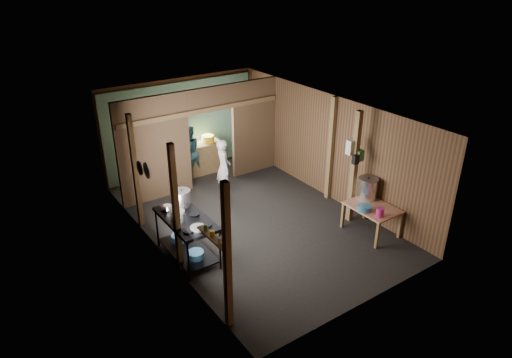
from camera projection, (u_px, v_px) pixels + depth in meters
floor at (251, 219)px, 10.58m from camera, size 4.50×7.00×0.00m
ceiling at (251, 110)px, 9.45m from camera, size 4.50×7.00×0.00m
wall_back at (180, 125)px, 12.62m from camera, size 4.50×0.00×2.60m
wall_front at (371, 240)px, 7.41m from camera, size 4.50×0.00×2.60m
wall_left at (155, 194)px, 8.87m from camera, size 0.00×7.00×2.60m
wall_right at (327, 146)px, 11.16m from camera, size 0.00×7.00×2.60m
partition_left at (154, 149)px, 10.98m from camera, size 1.85×0.10×2.60m
partition_right at (254, 127)px, 12.46m from camera, size 1.35×0.10×2.60m
partition_header at (210, 99)px, 11.35m from camera, size 1.30×0.10×0.60m
turquoise_panel at (181, 127)px, 12.60m from camera, size 4.40×0.06×2.50m
back_counter at (201, 158)px, 12.74m from camera, size 1.20×0.50×0.85m
wall_clock at (189, 103)px, 12.41m from camera, size 0.20×0.03×0.20m
post_left_a at (227, 258)px, 6.97m from camera, size 0.10×0.12×2.60m
post_left_b at (176, 210)px, 8.31m from camera, size 0.10×0.12×2.60m
post_left_c at (135, 172)px, 9.80m from camera, size 0.10×0.12×2.60m
post_right at (331, 149)px, 10.98m from camera, size 0.10×0.12×2.60m
post_free at (354, 168)px, 9.99m from camera, size 0.12×0.12×2.60m
cross_beam at (202, 111)px, 11.29m from camera, size 4.40×0.12×0.12m
pan_lid_big at (147, 170)px, 9.03m from camera, size 0.03×0.34×0.34m
pan_lid_small at (140, 168)px, 9.38m from camera, size 0.03×0.30×0.30m
wall_shelf at (212, 237)px, 7.31m from camera, size 0.14×0.80×0.03m
jar_white at (220, 241)px, 7.10m from camera, size 0.07×0.07×0.10m
jar_yellow at (212, 234)px, 7.28m from camera, size 0.08×0.08×0.10m
jar_green at (206, 228)px, 7.45m from camera, size 0.06×0.06×0.10m
bag_white at (352, 147)px, 9.82m from camera, size 0.22×0.15×0.32m
bag_green at (360, 156)px, 9.85m from camera, size 0.16×0.12×0.24m
bag_black at (356, 159)px, 9.79m from camera, size 0.14×0.10×0.20m
gas_range at (187, 238)px, 9.02m from camera, size 0.79×1.55×0.91m
prep_table at (371, 220)px, 9.92m from camera, size 0.79×1.08×0.64m
stove_pot_large at (182, 198)px, 9.20m from camera, size 0.39×0.39×0.36m
stove_pot_med at (178, 217)px, 8.67m from camera, size 0.28×0.28×0.23m
stove_saucepan at (167, 208)px, 9.05m from camera, size 0.22×0.22×0.11m
frying_pan at (198, 228)px, 8.44m from camera, size 0.30×0.52×0.07m
blue_tub_front at (196, 255)px, 8.86m from camera, size 0.32×0.32×0.13m
blue_tub_back at (179, 238)px, 9.40m from camera, size 0.33×0.33×0.13m
stock_pot at (368, 189)px, 10.03m from camera, size 0.54×0.54×0.51m
wash_basin at (364, 208)px, 9.62m from camera, size 0.39×0.39×0.11m
pink_bucket at (380, 212)px, 9.37m from camera, size 0.21×0.21×0.19m
knife at (386, 217)px, 9.37m from camera, size 0.29×0.14×0.01m
yellow_tub at (208, 139)px, 12.64m from camera, size 0.35×0.35×0.19m
red_cup at (191, 144)px, 12.38m from camera, size 0.13×0.13×0.15m
cook at (224, 168)px, 11.41m from camera, size 0.50×0.61×1.46m
worker_back at (189, 152)px, 12.34m from camera, size 0.79×0.65×1.48m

